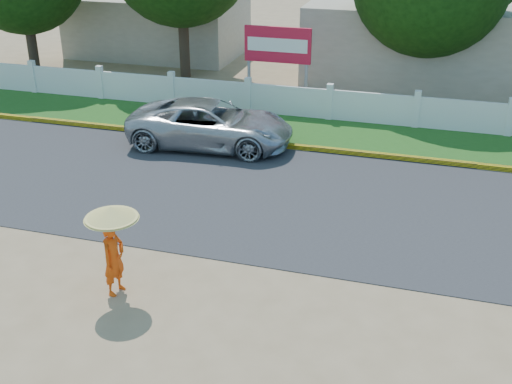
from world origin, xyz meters
TOP-DOWN VIEW (x-y plane):
  - ground at (0.00, 0.00)m, footprint 120.00×120.00m
  - road at (0.00, 4.50)m, footprint 60.00×7.00m
  - grass_verge at (0.00, 9.75)m, footprint 60.00×3.50m
  - curb at (0.00, 8.05)m, footprint 40.00×0.18m
  - fence at (0.00, 11.20)m, footprint 40.00×0.10m
  - building_near at (3.00, 18.00)m, footprint 10.00×6.00m
  - building_far at (-10.00, 19.00)m, footprint 8.00×5.00m
  - vehicle at (-3.13, 7.60)m, footprint 5.34×2.75m
  - monk_with_parasol at (-2.12, -0.73)m, footprint 1.07×1.07m
  - billboard at (-2.20, 12.30)m, footprint 2.50×0.13m

SIDE VIEW (x-z plane):
  - ground at x=0.00m, z-range 0.00..0.00m
  - road at x=0.00m, z-range 0.00..0.02m
  - grass_verge at x=0.00m, z-range 0.00..0.03m
  - curb at x=0.00m, z-range 0.00..0.16m
  - fence at x=0.00m, z-range 0.00..1.10m
  - vehicle at x=-3.13m, z-range 0.00..1.44m
  - monk_with_parasol at x=-2.12m, z-range 0.30..2.24m
  - building_far at x=-10.00m, z-range 0.00..2.80m
  - building_near at x=3.00m, z-range 0.00..3.20m
  - billboard at x=-2.20m, z-range 0.67..3.62m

